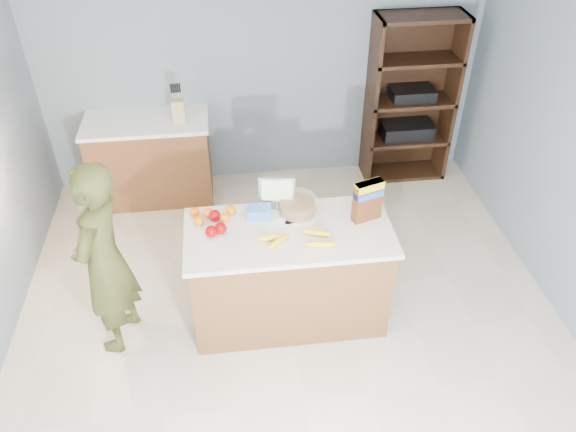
{
  "coord_description": "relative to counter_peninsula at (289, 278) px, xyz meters",
  "views": [
    {
      "loc": [
        -0.41,
        -2.92,
        3.54
      ],
      "look_at": [
        0.0,
        0.35,
        1.0
      ],
      "focal_mm": 35.0,
      "sensor_mm": 36.0,
      "label": 1
    }
  ],
  "objects": [
    {
      "name": "counter_peninsula",
      "position": [
        0.0,
        0.0,
        0.0
      ],
      "size": [
        1.56,
        0.76,
        0.9
      ],
      "color": "brown",
      "rests_on": "ground"
    },
    {
      "name": "back_cabinet",
      "position": [
        -1.2,
        1.9,
        0.04
      ],
      "size": [
        1.24,
        0.62,
        0.9
      ],
      "color": "brown",
      "rests_on": "ground"
    },
    {
      "name": "oranges",
      "position": [
        -0.57,
        0.22,
        0.52
      ],
      "size": [
        0.36,
        0.19,
        0.08
      ],
      "color": "orange",
      "rests_on": "counter_peninsula"
    },
    {
      "name": "bananas",
      "position": [
        0.04,
        -0.13,
        0.51
      ],
      "size": [
        0.58,
        0.23,
        0.05
      ],
      "color": "yellow",
      "rests_on": "counter_peninsula"
    },
    {
      "name": "floor",
      "position": [
        0.0,
        -0.3,
        -0.42
      ],
      "size": [
        4.5,
        5.0,
        0.02
      ],
      "primitive_type": "cube",
      "color": "beige",
      "rests_on": "ground"
    },
    {
      "name": "person",
      "position": [
        -1.36,
        -0.07,
        0.39
      ],
      "size": [
        0.52,
        0.67,
        1.62
      ],
      "primitive_type": "imported",
      "rotation": [
        0.0,
        0.0,
        -1.83
      ],
      "color": "#3A3C19",
      "rests_on": "ground"
    },
    {
      "name": "walls",
      "position": [
        0.0,
        -0.3,
        1.24
      ],
      "size": [
        4.52,
        5.02,
        2.51
      ],
      "color": "slate",
      "rests_on": "ground"
    },
    {
      "name": "salad_bowl",
      "position": [
        0.1,
        0.22,
        0.54
      ],
      "size": [
        0.3,
        0.3,
        0.13
      ],
      "color": "#267219",
      "rests_on": "counter_peninsula"
    },
    {
      "name": "apples",
      "position": [
        -0.54,
        0.08,
        0.53
      ],
      "size": [
        0.16,
        0.28,
        0.09
      ],
      "color": "#940005",
      "rests_on": "counter_peninsula"
    },
    {
      "name": "cereal_box",
      "position": [
        0.6,
        0.07,
        0.68
      ],
      "size": [
        0.24,
        0.15,
        0.33
      ],
      "color": "#592B14",
      "rests_on": "counter_peninsula"
    },
    {
      "name": "envelopes",
      "position": [
        0.02,
        0.1,
        0.49
      ],
      "size": [
        0.4,
        0.19,
        0.0
      ],
      "color": "white",
      "rests_on": "counter_peninsula"
    },
    {
      "name": "blue_carton",
      "position": [
        -0.21,
        0.21,
        0.52
      ],
      "size": [
        0.19,
        0.14,
        0.08
      ],
      "primitive_type": "cube",
      "rotation": [
        0.0,
        0.0,
        -0.09
      ],
      "color": "blue",
      "rests_on": "counter_peninsula"
    },
    {
      "name": "tv",
      "position": [
        -0.05,
        0.3,
        0.64
      ],
      "size": [
        0.28,
        0.12,
        0.28
      ],
      "color": "silver",
      "rests_on": "counter_peninsula"
    },
    {
      "name": "shelving_unit",
      "position": [
        1.55,
        2.05,
        0.45
      ],
      "size": [
        0.9,
        0.4,
        1.8
      ],
      "color": "black",
      "rests_on": "ground"
    },
    {
      "name": "knife_block",
      "position": [
        -0.86,
        1.86,
        0.6
      ],
      "size": [
        0.12,
        0.1,
        0.31
      ],
      "color": "tan",
      "rests_on": "back_cabinet"
    }
  ]
}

